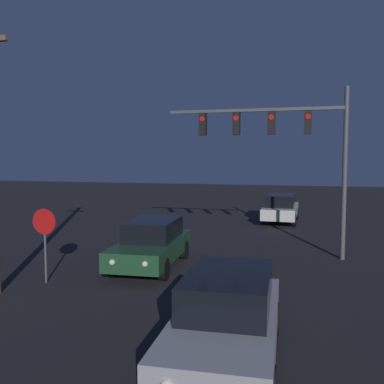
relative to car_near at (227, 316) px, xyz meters
name	(u,v)px	position (x,y,z in m)	size (l,w,h in m)	color
car_near	(227,316)	(0.00, 0.00, 0.00)	(2.11, 4.93, 1.67)	#99999E
car_mid	(152,243)	(-3.85, 6.21, 0.00)	(2.19, 4.95, 1.67)	#1E4728
car_far	(281,208)	(-0.09, 18.08, 0.00)	(2.00, 4.89, 1.67)	beige
traffic_signal_mast	(285,138)	(0.56, 9.17, 3.76)	(6.98, 0.30, 6.53)	#4C4C51
stop_sign	(45,231)	(-6.38, 3.52, 0.77)	(0.80, 0.07, 2.32)	#4C4C51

